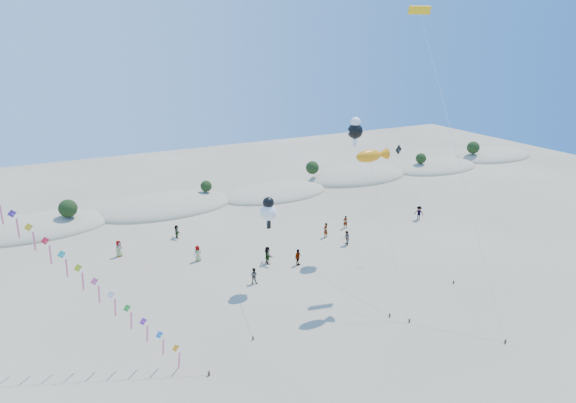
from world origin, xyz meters
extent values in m
ellipsoid|color=tan|center=(-16.00, 44.60, 0.00)|extent=(17.60, 9.68, 3.00)
ellipsoid|color=#193312|center=(-16.00, 44.60, 0.83)|extent=(14.08, 6.34, 0.70)
ellipsoid|color=tan|center=(0.00, 45.30, 0.00)|extent=(19.00, 10.45, 3.40)
ellipsoid|color=#193312|center=(0.00, 45.30, 0.94)|extent=(15.20, 6.84, 0.76)
ellipsoid|color=tan|center=(16.00, 43.90, 0.00)|extent=(16.40, 9.02, 2.80)
ellipsoid|color=#193312|center=(16.00, 43.90, 0.77)|extent=(13.12, 5.90, 0.66)
ellipsoid|color=tan|center=(32.00, 45.70, 0.00)|extent=(18.00, 9.90, 3.80)
ellipsoid|color=#193312|center=(32.00, 45.70, 1.04)|extent=(14.40, 6.48, 0.72)
ellipsoid|color=tan|center=(48.00, 44.50, 0.00)|extent=(16.80, 9.24, 3.00)
ellipsoid|color=#193312|center=(48.00, 44.50, 0.83)|extent=(13.44, 6.05, 0.67)
ellipsoid|color=tan|center=(64.00, 45.90, 0.00)|extent=(17.60, 9.68, 3.20)
ellipsoid|color=#193312|center=(64.00, 45.90, 0.88)|extent=(14.08, 6.34, 0.70)
sphere|color=black|center=(-12.00, 43.40, 2.48)|extent=(2.20, 2.20, 2.20)
sphere|color=black|center=(6.00, 45.40, 2.24)|extent=(1.60, 1.60, 1.60)
sphere|color=black|center=(24.00, 46.80, 2.44)|extent=(2.10, 2.10, 2.10)
sphere|color=black|center=(44.00, 44.10, 2.32)|extent=(1.80, 1.80, 1.80)
sphere|color=black|center=(58.00, 45.60, 2.52)|extent=(2.30, 2.30, 2.30)
cube|color=#3F2D1E|center=(-5.44, 9.45, 0.17)|extent=(0.12, 0.12, 0.35)
cube|color=orange|center=(-7.25, 10.97, 1.86)|extent=(1.14, 0.45, 1.20)
cube|color=pink|center=(-7.07, 11.02, 0.76)|extent=(0.19, 0.45, 1.55)
cube|color=#1B7DEC|center=(-8.11, 11.69, 2.75)|extent=(1.14, 0.45, 1.20)
cube|color=pink|center=(-7.93, 11.74, 1.65)|extent=(0.19, 0.45, 1.55)
cube|color=purple|center=(-8.97, 12.42, 3.65)|extent=(1.14, 0.45, 1.20)
cube|color=pink|center=(-8.79, 12.47, 2.55)|extent=(0.19, 0.45, 1.55)
cube|color=green|center=(-9.84, 13.14, 4.54)|extent=(1.14, 0.45, 1.20)
cube|color=pink|center=(-9.66, 13.19, 3.44)|extent=(0.19, 0.45, 1.55)
cube|color=silver|center=(-10.70, 13.87, 5.43)|extent=(1.14, 0.45, 1.20)
cube|color=pink|center=(-10.52, 13.92, 4.33)|extent=(0.19, 0.45, 1.55)
cube|color=#FC4F9E|center=(-11.57, 14.59, 6.32)|extent=(1.14, 0.45, 1.20)
cube|color=pink|center=(-11.39, 14.64, 5.22)|extent=(0.19, 0.45, 1.55)
cube|color=#9EC417|center=(-12.43, 15.32, 7.22)|extent=(1.14, 0.45, 1.20)
cube|color=pink|center=(-12.25, 15.37, 6.12)|extent=(0.19, 0.45, 1.55)
cube|color=#17AAAD|center=(-13.30, 16.04, 8.11)|extent=(1.14, 0.45, 1.20)
cube|color=pink|center=(-13.12, 16.09, 7.01)|extent=(0.19, 0.45, 1.55)
cube|color=red|center=(-14.16, 16.77, 9.00)|extent=(1.14, 0.45, 1.20)
cube|color=pink|center=(-13.98, 16.82, 7.90)|extent=(0.19, 0.45, 1.55)
cube|color=gold|center=(-15.03, 17.49, 9.89)|extent=(1.14, 0.45, 1.20)
cube|color=pink|center=(-14.85, 17.54, 8.79)|extent=(0.19, 0.45, 1.55)
cube|color=#45228A|center=(-15.89, 18.22, 10.79)|extent=(1.14, 0.45, 1.20)
cube|color=pink|center=(-15.71, 18.27, 9.69)|extent=(0.19, 0.45, 1.55)
cube|color=pink|center=(-16.58, 18.99, 10.58)|extent=(0.19, 0.45, 1.55)
cube|color=#3F2D1E|center=(11.26, 8.32, 0.15)|extent=(0.10, 0.10, 0.30)
cylinder|color=silver|center=(10.96, 11.30, 6.38)|extent=(0.62, 5.98, 12.76)
ellipsoid|color=orange|center=(10.67, 14.28, 12.75)|extent=(2.43, 1.07, 1.07)
cone|color=orange|center=(12.03, 14.28, 12.75)|extent=(0.97, 0.97, 0.97)
cube|color=#3F2D1E|center=(-1.11, 11.90, 0.15)|extent=(0.10, 0.10, 0.30)
cylinder|color=silver|center=(1.38, 15.76, 3.57)|extent=(5.00, 7.75, 7.15)
sphere|color=white|center=(3.86, 19.62, 7.13)|extent=(1.54, 1.54, 1.54)
sphere|color=black|center=(3.86, 19.62, 8.06)|extent=(1.03, 1.03, 1.03)
cube|color=black|center=(3.86, 19.62, 5.96)|extent=(0.35, 0.18, 0.80)
cube|color=#3F2D1E|center=(10.33, 9.70, 0.15)|extent=(0.10, 0.10, 0.30)
cylinder|color=silver|center=(12.80, 16.33, 6.50)|extent=(4.96, 13.29, 13.01)
sphere|color=black|center=(15.26, 22.96, 13.00)|extent=(1.57, 1.57, 1.57)
sphere|color=white|center=(15.26, 22.96, 13.94)|extent=(1.02, 1.02, 1.02)
cube|color=white|center=(15.26, 22.96, 11.81)|extent=(0.35, 0.18, 0.80)
cube|color=white|center=(14.56, 22.96, 13.00)|extent=(0.60, 0.15, 0.25)
cube|color=white|center=(15.96, 22.96, 13.00)|extent=(0.60, 0.15, 0.25)
cube|color=#3F2D1E|center=(15.88, 2.77, 0.15)|extent=(0.10, 0.10, 0.30)
cylinder|color=silver|center=(17.33, 10.77, 12.22)|extent=(2.92, 16.02, 24.44)
cube|color=#FCB40D|center=(18.77, 18.77, 24.43)|extent=(2.17, 0.89, 0.76)
cube|color=black|center=(18.77, 18.79, 24.43)|extent=(2.10, 0.54, 0.19)
cube|color=#3F2D1E|center=(19.32, 11.52, 0.15)|extent=(0.10, 0.10, 0.30)
cylinder|color=silver|center=(19.25, 16.10, 5.56)|extent=(0.16, 9.18, 11.14)
cube|color=black|center=(19.19, 20.68, 11.13)|extent=(1.04, 0.30, 1.06)
imported|color=slate|center=(2.50, 20.21, 0.79)|extent=(0.97, 0.95, 1.57)
imported|color=slate|center=(-0.80, 27.26, 0.85)|extent=(0.92, 0.69, 1.70)
imported|color=slate|center=(8.01, 21.70, 0.87)|extent=(1.10, 0.86, 1.74)
imported|color=slate|center=(5.41, 23.42, 0.93)|extent=(0.62, 1.74, 1.85)
imported|color=slate|center=(17.91, 27.97, 0.80)|extent=(0.64, 0.48, 1.59)
imported|color=slate|center=(15.19, 23.58, 0.85)|extent=(0.83, 0.96, 1.69)
imported|color=slate|center=(-7.93, 32.13, 0.89)|extent=(1.04, 0.93, 1.79)
imported|color=slate|center=(14.28, 26.60, 0.90)|extent=(0.77, 0.63, 1.80)
imported|color=slate|center=(27.81, 26.07, 0.92)|extent=(1.25, 1.36, 1.84)
imported|color=slate|center=(-1.19, 34.25, 0.79)|extent=(0.47, 1.47, 1.59)
camera|label=1|loc=(-13.02, -17.52, 22.12)|focal=30.00mm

